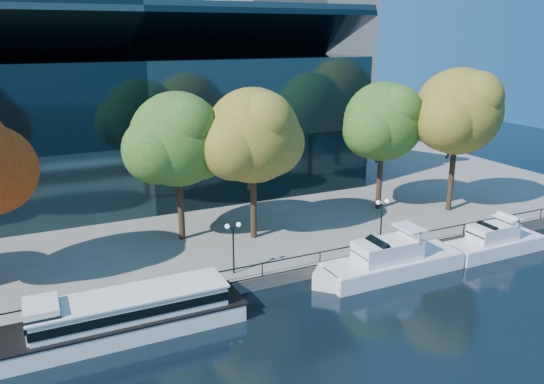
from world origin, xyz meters
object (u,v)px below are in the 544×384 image
tour_boat (116,316)px  lamp_2 (382,212)px  tree_4 (385,123)px  tree_5 (460,113)px  lamp_1 (233,236)px  tree_3 (255,138)px  cruiser_near (388,261)px  tree_2 (180,141)px  cruiser_far (492,242)px

tour_boat → lamp_2: size_ratio=4.24×
tree_4 → tree_5: tree_5 is taller
lamp_1 → tree_3: bearing=53.9°
cruiser_near → lamp_2: lamp_2 is taller
cruiser_near → tree_2: tree_2 is taller
tree_2 → tour_boat: bearing=-123.4°
lamp_2 → tree_4: bearing=54.0°
tree_3 → tree_5: (21.18, -1.55, 0.94)m
tree_3 → tree_4: size_ratio=1.02×
tour_boat → tree_3: tree_3 is taller
cruiser_far → tree_3: tree_3 is taller
tree_2 → tree_3: 6.35m
tour_boat → cruiser_near: 20.89m
tour_boat → tree_4: tree_4 is taller
tree_5 → lamp_1: size_ratio=3.57×
tour_boat → tree_2: size_ratio=1.32×
cruiser_near → tree_3: bearing=126.4°
tree_4 → lamp_1: 21.86m
tree_3 → tree_5: size_ratio=0.92×
tree_5 → lamp_1: 27.00m
tree_3 → tree_5: 21.26m
tree_2 → tree_5: tree_5 is taller
cruiser_near → cruiser_far: size_ratio=1.26×
lamp_1 → tree_2: bearing=99.3°
tour_boat → lamp_1: bearing=20.1°
tree_4 → lamp_1: tree_4 is taller
cruiser_far → lamp_1: size_ratio=2.58×
tree_2 → lamp_2: (14.89, -8.52, -5.77)m
lamp_1 → cruiser_far: bearing=-9.8°
lamp_1 → tour_boat: bearing=-159.9°
tour_boat → lamp_2: 23.15m
tour_boat → tree_4: 32.05m
tree_5 → tour_boat: bearing=-167.1°
cruiser_far → cruiser_near: bearing=178.2°
tree_3 → lamp_1: size_ratio=3.28×
tour_boat → tree_5: tree_5 is taller
cruiser_near → tree_2: bearing=137.2°
tree_2 → lamp_1: size_ratio=3.21×
cruiser_near → tree_3: tree_3 is taller
tree_2 → lamp_1: tree_2 is taller
lamp_2 → tree_5: bearing=20.7°
lamp_1 → lamp_2: bearing=0.0°
tree_5 → lamp_2: size_ratio=3.57×
cruiser_far → tree_2: (-23.90, 12.40, 8.68)m
lamp_2 → cruiser_near: bearing=-117.8°
cruiser_far → tree_5: tree_5 is taller
tree_2 → lamp_1: bearing=-80.7°
cruiser_near → tree_4: (7.79, 11.68, 8.70)m
cruiser_near → lamp_2: bearing=62.2°
cruiser_near → tree_5: 18.95m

